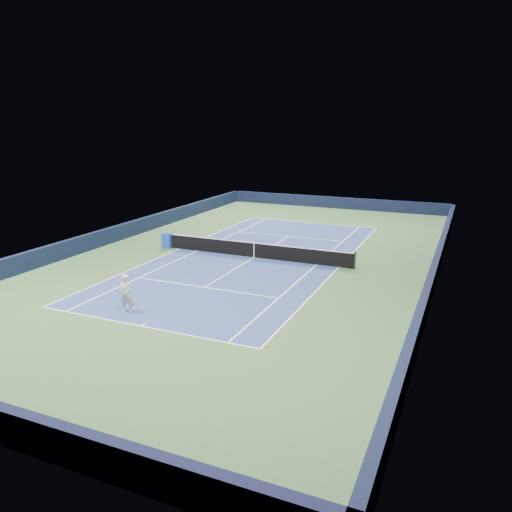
% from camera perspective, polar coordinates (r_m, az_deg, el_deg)
% --- Properties ---
extents(ground, '(40.00, 40.00, 0.00)m').
position_cam_1_polar(ground, '(31.54, -0.23, -0.15)').
color(ground, '#314F2B').
rests_on(ground, ground).
extents(wall_far, '(22.00, 0.35, 1.10)m').
position_cam_1_polar(wall_far, '(49.82, 9.05, 6.05)').
color(wall_far, black).
rests_on(wall_far, ground).
extents(wall_right, '(0.35, 40.00, 1.10)m').
position_cam_1_polar(wall_right, '(28.94, 19.80, -1.38)').
color(wall_right, black).
rests_on(wall_right, ground).
extents(wall_left, '(0.35, 40.00, 1.10)m').
position_cam_1_polar(wall_left, '(36.99, -15.78, 2.46)').
color(wall_left, black).
rests_on(wall_left, ground).
extents(court_surface, '(10.97, 23.77, 0.01)m').
position_cam_1_polar(court_surface, '(31.54, -0.23, -0.15)').
color(court_surface, navy).
rests_on(court_surface, ground).
extents(baseline_far, '(10.97, 0.08, 0.00)m').
position_cam_1_polar(baseline_far, '(42.39, 6.28, 3.79)').
color(baseline_far, white).
rests_on(baseline_far, ground).
extents(baseline_near, '(10.97, 0.08, 0.00)m').
position_cam_1_polar(baseline_near, '(21.79, -13.04, -7.80)').
color(baseline_near, white).
rests_on(baseline_near, ground).
extents(sideline_doubles_right, '(0.08, 23.77, 0.00)m').
position_cam_1_polar(sideline_doubles_right, '(29.84, 9.46, -1.26)').
color(sideline_doubles_right, white).
rests_on(sideline_doubles_right, ground).
extents(sideline_doubles_left, '(0.08, 23.77, 0.00)m').
position_cam_1_polar(sideline_doubles_left, '(34.04, -8.71, 0.85)').
color(sideline_doubles_left, white).
rests_on(sideline_doubles_left, ground).
extents(sideline_singles_right, '(0.08, 23.77, 0.00)m').
position_cam_1_polar(sideline_singles_right, '(30.18, 6.95, -0.97)').
color(sideline_singles_right, white).
rests_on(sideline_singles_right, ground).
extents(sideline_singles_left, '(0.08, 23.77, 0.00)m').
position_cam_1_polar(sideline_singles_left, '(33.35, -6.71, 0.62)').
color(sideline_singles_left, white).
rests_on(sideline_singles_left, ground).
extents(service_line_far, '(8.23, 0.08, 0.00)m').
position_cam_1_polar(service_line_far, '(37.30, 3.74, 2.27)').
color(service_line_far, white).
rests_on(service_line_far, ground).
extents(service_line_near, '(8.23, 0.08, 0.00)m').
position_cam_1_polar(service_line_near, '(26.07, -5.91, -3.58)').
color(service_line_near, white).
rests_on(service_line_near, ground).
extents(center_service_line, '(0.08, 12.80, 0.00)m').
position_cam_1_polar(center_service_line, '(31.54, -0.23, -0.14)').
color(center_service_line, white).
rests_on(center_service_line, ground).
extents(center_mark_far, '(0.08, 0.30, 0.00)m').
position_cam_1_polar(center_mark_far, '(42.25, 6.21, 3.76)').
color(center_mark_far, white).
rests_on(center_mark_far, ground).
extents(center_mark_near, '(0.08, 0.30, 0.00)m').
position_cam_1_polar(center_mark_near, '(21.90, -12.81, -7.67)').
color(center_mark_near, white).
rests_on(center_mark_near, ground).
extents(tennis_net, '(12.90, 0.10, 1.07)m').
position_cam_1_polar(tennis_net, '(31.41, -0.23, 0.73)').
color(tennis_net, black).
rests_on(tennis_net, ground).
extents(sponsor_cube, '(0.64, 0.58, 1.03)m').
position_cam_1_polar(sponsor_cube, '(34.36, -10.08, 1.78)').
color(sponsor_cube, '#1E42B7').
rests_on(sponsor_cube, ground).
extents(tennis_player, '(0.85, 1.35, 1.74)m').
position_cam_1_polar(tennis_player, '(23.20, -14.61, -4.17)').
color(tennis_player, silver).
rests_on(tennis_player, ground).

